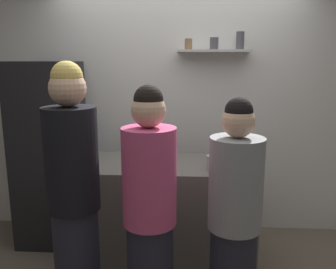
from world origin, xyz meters
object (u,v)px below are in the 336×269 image
at_px(person_blonde, 74,201).
at_px(person_pink_top, 150,217).
at_px(utensil_holder, 212,163).
at_px(water_bottle_plastic, 225,152).
at_px(refrigerator, 50,154).
at_px(wine_bottle_dark_glass, 239,156).
at_px(person_grey_hoodie, 234,223).
at_px(baking_pan, 148,157).
at_px(wine_bottle_pale_glass, 89,149).

height_order(person_blonde, person_pink_top, person_blonde).
distance_m(utensil_holder, water_bottle_plastic, 0.22).
bearing_deg(refrigerator, wine_bottle_dark_glass, -15.69).
xyz_separation_m(wine_bottle_dark_glass, person_grey_hoodie, (-0.12, -0.67, -0.26)).
height_order(refrigerator, person_blonde, person_blonde).
xyz_separation_m(baking_pan, water_bottle_plastic, (0.67, -0.08, 0.08)).
height_order(baking_pan, water_bottle_plastic, water_bottle_plastic).
bearing_deg(utensil_holder, person_pink_top, -123.48).
distance_m(wine_bottle_pale_glass, person_blonde, 0.77).
bearing_deg(person_grey_hoodie, wine_bottle_pale_glass, -3.13).
relative_size(wine_bottle_dark_glass, person_pink_top, 0.17).
bearing_deg(water_bottle_plastic, person_pink_top, -123.19).
distance_m(wine_bottle_pale_glass, water_bottle_plastic, 1.16).
height_order(utensil_holder, person_grey_hoodie, person_grey_hoodie).
bearing_deg(wine_bottle_pale_glass, utensil_holder, -7.08).
bearing_deg(refrigerator, water_bottle_plastic, -11.98).
xyz_separation_m(refrigerator, utensil_holder, (1.55, -0.54, 0.10)).
height_order(person_grey_hoodie, person_pink_top, person_pink_top).
distance_m(baking_pan, water_bottle_plastic, 0.68).
relative_size(wine_bottle_dark_glass, person_grey_hoodie, 0.18).
relative_size(utensil_holder, person_blonde, 0.12).
xyz_separation_m(refrigerator, water_bottle_plastic, (1.67, -0.35, 0.14)).
bearing_deg(refrigerator, utensil_holder, -19.16).
bearing_deg(person_blonde, utensil_holder, -50.69).
distance_m(wine_bottle_dark_glass, person_grey_hoodie, 0.72).
relative_size(wine_bottle_pale_glass, person_grey_hoodie, 0.21).
distance_m(water_bottle_plastic, person_pink_top, 1.03).
relative_size(utensil_holder, water_bottle_plastic, 0.93).
xyz_separation_m(wine_bottle_dark_glass, water_bottle_plastic, (-0.10, 0.14, -0.00)).
bearing_deg(wine_bottle_pale_glass, water_bottle_plastic, 2.79).
relative_size(baking_pan, wine_bottle_pale_glass, 1.00).
xyz_separation_m(person_grey_hoodie, person_blonde, (-1.04, 0.01, 0.12)).
distance_m(refrigerator, person_blonde, 1.31).
bearing_deg(person_pink_top, baking_pan, 13.71).
xyz_separation_m(water_bottle_plastic, person_blonde, (-1.05, -0.80, -0.13)).
bearing_deg(refrigerator, person_grey_hoodie, -35.11).
relative_size(baking_pan, utensil_holder, 1.58).
relative_size(refrigerator, wine_bottle_pale_glass, 5.27).
xyz_separation_m(baking_pan, person_grey_hoodie, (0.66, -0.89, -0.18)).
relative_size(refrigerator, person_grey_hoodie, 1.13).
bearing_deg(person_blonde, person_pink_top, -89.16).
relative_size(person_grey_hoodie, person_pink_top, 0.96).
relative_size(person_blonde, person_pink_top, 1.08).
distance_m(person_blonde, person_pink_top, 0.51).
bearing_deg(baking_pan, utensil_holder, -25.28).
bearing_deg(water_bottle_plastic, person_grey_hoodie, -90.99).
distance_m(wine_bottle_dark_glass, person_blonde, 1.34).
height_order(baking_pan, person_blonde, person_blonde).
distance_m(refrigerator, wine_bottle_dark_glass, 1.84).
distance_m(baking_pan, person_blonde, 0.96).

